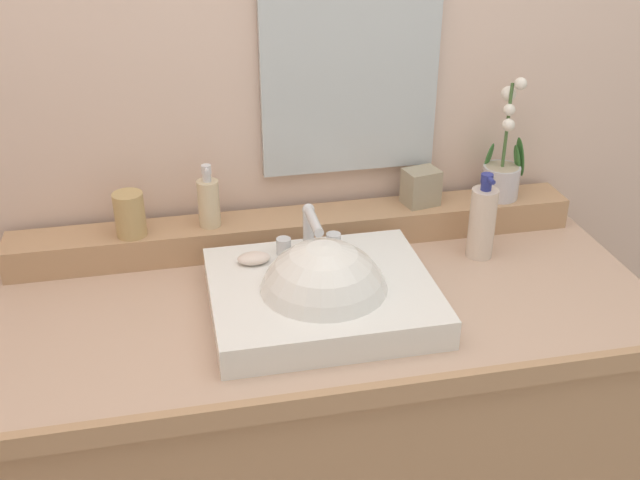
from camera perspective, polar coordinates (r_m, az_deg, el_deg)
The scene contains 11 objects.
wall_back at distance 1.82m, azimuth -2.86°, elevation 15.18°, with size 3.09×0.20×2.67m, color beige.
vanity_cabinet at distance 1.88m, azimuth -0.02°, elevation -15.68°, with size 1.41×0.63×0.89m.
back_ledge at distance 1.80m, azimuth -1.62°, elevation 0.79°, with size 1.33×0.11×0.07m, color tan.
sink_basin at distance 1.54m, azimuth 0.22°, elevation -4.61°, with size 0.45×0.39×0.29m.
soap_bar at distance 1.60m, azimuth -5.01°, elevation -1.38°, with size 0.07×0.04×0.02m, color beige.
potted_plant at distance 1.90m, azimuth 13.59°, elevation 5.25°, with size 0.12×0.09×0.30m.
soap_dispenser at distance 1.73m, azimuth -8.39°, elevation 2.89°, with size 0.05×0.05×0.15m.
tumbler_cup at distance 1.72m, azimuth -14.14°, elevation 1.88°, with size 0.07×0.07×0.10m, color tan.
trinket_box at distance 1.84m, azimuth 7.62°, elevation 3.98°, with size 0.08×0.06×0.09m, color gray.
lotion_bottle at distance 1.76m, azimuth 12.12°, elevation 1.38°, with size 0.06×0.06×0.20m.
mirror at distance 1.75m, azimuth 2.31°, elevation 12.85°, with size 0.41×0.02×0.49m, color silver.
Camera 1 is at (-0.28, -1.33, 1.74)m, focal length 42.47 mm.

